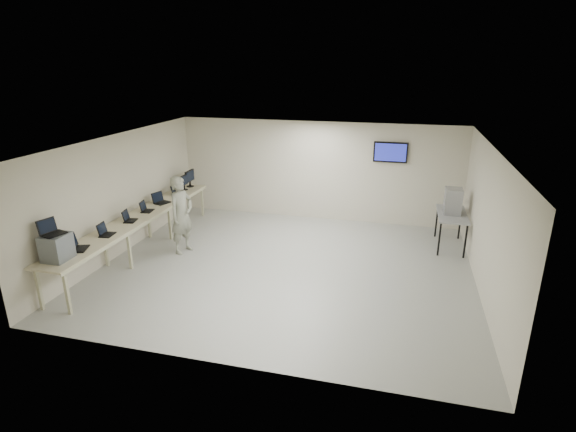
% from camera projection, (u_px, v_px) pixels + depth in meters
% --- Properties ---
extents(room, '(8.01, 7.01, 2.81)m').
position_uv_depth(room, '(288.00, 207.00, 9.58)').
color(room, gray).
rests_on(room, ground).
extents(workbench, '(0.76, 6.00, 0.90)m').
position_uv_depth(workbench, '(139.00, 219.00, 10.57)').
color(workbench, '#C0B18F').
rests_on(workbench, ground).
extents(equipment_box, '(0.42, 0.48, 0.49)m').
position_uv_depth(equipment_box, '(57.00, 247.00, 8.16)').
color(equipment_box, slate).
rests_on(equipment_box, workbench).
extents(laptop_on_box, '(0.39, 0.43, 0.29)m').
position_uv_depth(laptop_on_box, '(51.00, 231.00, 8.07)').
color(laptop_on_box, black).
rests_on(laptop_on_box, equipment_box).
extents(laptop_0, '(0.42, 0.45, 0.29)m').
position_uv_depth(laptop_0, '(77.00, 246.00, 8.67)').
color(laptop_0, black).
rests_on(laptop_0, workbench).
extents(laptop_1, '(0.31, 0.35, 0.26)m').
position_uv_depth(laptop_1, '(105.00, 232.00, 9.39)').
color(laptop_1, black).
rests_on(laptop_1, workbench).
extents(laptop_2, '(0.32, 0.36, 0.25)m').
position_uv_depth(laptop_2, '(128.00, 218.00, 10.22)').
color(laptop_2, black).
rests_on(laptop_2, workbench).
extents(laptop_3, '(0.31, 0.35, 0.25)m').
position_uv_depth(laptop_3, '(145.00, 209.00, 10.89)').
color(laptop_3, black).
rests_on(laptop_3, workbench).
extents(laptop_4, '(0.41, 0.43, 0.29)m').
position_uv_depth(laptop_4, '(160.00, 200.00, 11.51)').
color(laptop_4, black).
rests_on(laptop_4, workbench).
extents(laptop_5, '(0.36, 0.39, 0.27)m').
position_uv_depth(laptop_5, '(176.00, 192.00, 12.25)').
color(laptop_5, black).
rests_on(laptop_5, workbench).
extents(monitor_near, '(0.19, 0.43, 0.42)m').
position_uv_depth(monitor_near, '(184.00, 181.00, 12.65)').
color(monitor_near, black).
rests_on(monitor_near, workbench).
extents(monitor_far, '(0.22, 0.48, 0.48)m').
position_uv_depth(monitor_far, '(190.00, 177.00, 12.97)').
color(monitor_far, black).
rests_on(monitor_far, workbench).
extents(soldier, '(0.61, 0.77, 1.86)m').
position_uv_depth(soldier, '(182.00, 215.00, 10.55)').
color(soldier, gray).
rests_on(soldier, ground).
extents(side_table, '(0.68, 1.45, 0.87)m').
position_uv_depth(side_table, '(452.00, 216.00, 10.88)').
color(side_table, gray).
rests_on(side_table, ground).
extents(storage_bins, '(0.39, 0.43, 0.62)m').
position_uv_depth(storage_bins, '(453.00, 201.00, 10.76)').
color(storage_bins, '#A8A9AB').
rests_on(storage_bins, side_table).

